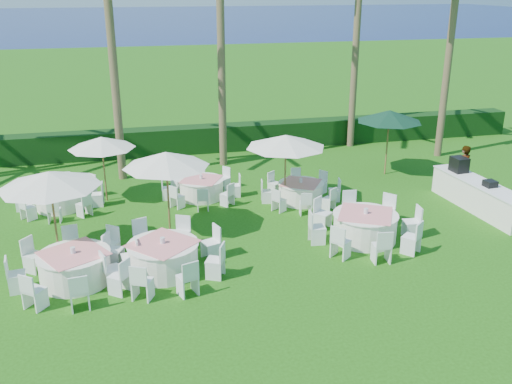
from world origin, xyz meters
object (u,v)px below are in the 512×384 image
banquet_table_e (201,188)px  banquet_table_f (301,192)px  staff_person (463,169)px  banquet_table_d (60,197)px  banquet_table_c (365,226)px  umbrella_b (166,159)px  banquet_table_a (75,267)px  umbrella_d (286,141)px  banquet_table_b (164,257)px  umbrella_c (102,143)px  buffet_table (479,195)px  umbrella_green (389,116)px  umbrella_a (49,179)px

banquet_table_e → banquet_table_f: banquet_table_e is taller
banquet_table_f → staff_person: (6.19, -0.46, 0.53)m
banquet_table_d → banquet_table_e: bearing=-1.6°
banquet_table_c → staff_person: 6.14m
banquet_table_d → staff_person: (14.59, -1.81, 0.52)m
banquet_table_f → umbrella_b: size_ratio=1.07×
banquet_table_a → banquet_table_c: 8.53m
banquet_table_c → banquet_table_e: 6.48m
banquet_table_c → umbrella_d: size_ratio=1.25×
banquet_table_c → umbrella_b: bearing=162.4°
banquet_table_f → banquet_table_c: bearing=-75.5°
banquet_table_b → banquet_table_e: 5.73m
banquet_table_a → banquet_table_c: banquet_table_c is taller
umbrella_c → banquet_table_d: bearing=-166.6°
banquet_table_b → banquet_table_f: banquet_table_b is taller
staff_person → banquet_table_b: bearing=7.8°
banquet_table_c → buffet_table: 5.06m
banquet_table_d → umbrella_green: size_ratio=1.11×
banquet_table_b → banquet_table_e: (1.83, 5.44, -0.07)m
umbrella_b → umbrella_d: bearing=21.1°
umbrella_b → banquet_table_a: bearing=-137.3°
banquet_table_b → banquet_table_e: banquet_table_b is taller
banquet_table_d → umbrella_green: 12.96m
banquet_table_c → staff_person: (5.26, 3.13, 0.45)m
banquet_table_a → banquet_table_b: bearing=0.7°
banquet_table_a → buffet_table: bearing=8.9°
banquet_table_a → umbrella_green: size_ratio=1.24×
banquet_table_a → staff_person: 14.29m
banquet_table_d → banquet_table_e: size_ratio=1.03×
buffet_table → umbrella_green: bearing=108.1°
banquet_table_c → banquet_table_f: (-0.93, 3.59, -0.08)m
banquet_table_f → staff_person: 6.23m
umbrella_d → banquet_table_a: bearing=-149.2°
banquet_table_e → umbrella_green: 8.12m
umbrella_a → umbrella_c: 4.50m
banquet_table_a → banquet_table_d: (-0.82, 5.61, -0.05)m
banquet_table_c → banquet_table_a: bearing=-175.5°
umbrella_green → banquet_table_b: bearing=-146.3°
banquet_table_b → umbrella_a: umbrella_a is taller
banquet_table_c → umbrella_c: umbrella_c is taller
banquet_table_a → buffet_table: size_ratio=0.76×
banquet_table_a → banquet_table_e: (4.15, 5.46, -0.06)m
banquet_table_d → umbrella_c: bearing=13.4°
banquet_table_d → umbrella_b: 5.13m
banquet_table_a → buffet_table: 13.53m
umbrella_a → umbrella_green: (12.52, 4.78, 0.09)m
staff_person → buffet_table: bearing=66.3°
banquet_table_c → umbrella_a: 9.33m
umbrella_b → umbrella_c: size_ratio=1.13×
banquet_table_c → umbrella_b: umbrella_b is taller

